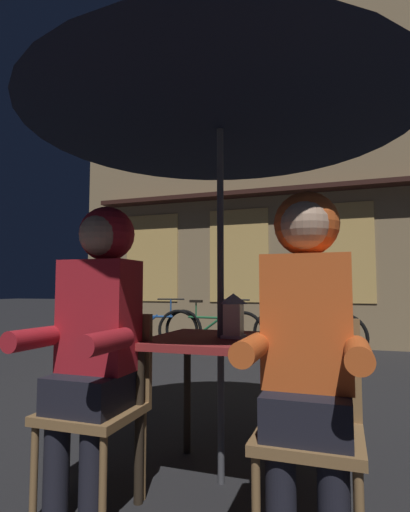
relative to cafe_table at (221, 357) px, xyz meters
name	(u,v)px	position (x,y,z in m)	size (l,w,h in m)	color
ground_plane	(221,483)	(0.00, 0.00, -0.64)	(60.00, 60.00, 0.00)	#232326
cafe_table	(221,357)	(0.00, 0.00, 0.00)	(0.72, 0.72, 0.74)	maroon
patio_umbrella	(220,96)	(0.00, 0.00, 1.42)	(2.10, 2.10, 2.31)	#4C4C51
lantern	(233,314)	(0.07, -0.01, 0.22)	(0.11, 0.11, 0.23)	white
chair_left	(102,396)	(-0.48, -0.37, -0.15)	(0.40, 0.40, 0.87)	olive
chair_right	(310,416)	(0.48, -0.37, -0.15)	(0.40, 0.40, 0.87)	olive
person_left_hooded	(96,321)	(-0.48, -0.43, 0.21)	(0.45, 0.56, 1.40)	black
person_right_hooded	(307,327)	(0.48, -0.43, 0.21)	(0.45, 0.56, 1.40)	black
shopfront_building	(338,171)	(0.58, 5.40, 2.45)	(10.00, 0.93, 6.20)	#937A56
bicycle_nearest	(147,329)	(-2.41, 3.87, -0.29)	(1.66, 0.37, 0.84)	black
bicycle_second	(212,331)	(-1.32, 3.95, -0.29)	(1.68, 0.23, 0.84)	black
bicycle_third	(307,334)	(0.10, 3.96, -0.29)	(1.66, 0.38, 0.84)	black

